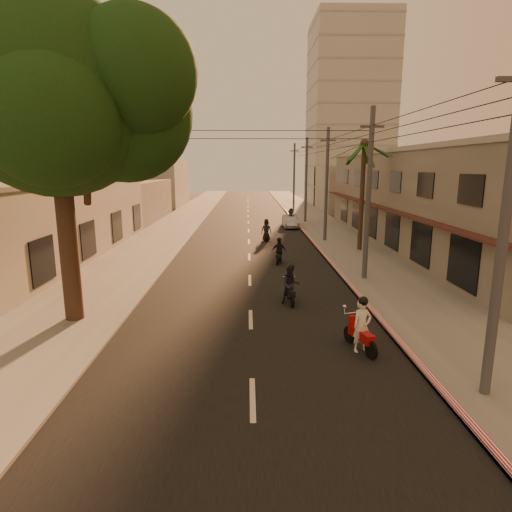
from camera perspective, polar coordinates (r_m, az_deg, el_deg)
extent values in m
plane|color=#383023|center=(15.52, -0.65, -11.05)|extent=(160.00, 160.00, 0.00)
cube|color=black|center=(34.81, -0.96, 1.92)|extent=(10.00, 140.00, 0.02)
cube|color=slate|center=(35.63, 11.20, 2.01)|extent=(5.00, 140.00, 0.12)
cube|color=slate|center=(35.58, -13.13, 1.91)|extent=(5.00, 140.00, 0.12)
cube|color=#B51321|center=(30.34, 8.76, 0.46)|extent=(0.20, 60.00, 0.20)
cube|color=gray|center=(35.33, 22.56, 6.87)|extent=(8.00, 34.00, 7.00)
cube|color=#A5A095|center=(35.25, 23.04, 12.78)|extent=(8.20, 34.20, 0.30)
cube|color=#47221C|center=(33.87, 15.79, 6.47)|extent=(0.80, 34.00, 0.12)
cube|color=#A5A095|center=(31.71, -27.20, 4.17)|extent=(8.00, 24.00, 5.00)
cube|color=gray|center=(31.52, -27.65, 8.85)|extent=(8.20, 24.20, 0.20)
cube|color=#B7B5B2|center=(72.55, 12.28, 17.95)|extent=(12.00, 12.00, 28.00)
cylinder|color=black|center=(17.94, -23.71, 1.10)|extent=(0.70, 0.70, 6.00)
cylinder|color=black|center=(17.76, -21.61, 10.93)|extent=(1.22, 2.17, 3.04)
cylinder|color=black|center=(17.65, -26.80, 11.14)|extent=(1.31, 1.49, 2.73)
sphere|color=black|center=(17.85, -25.26, 18.71)|extent=(7.20, 7.20, 7.20)
sphere|color=black|center=(18.01, -17.05, 17.62)|extent=(5.20, 5.20, 5.20)
sphere|color=black|center=(19.28, -29.29, 16.85)|extent=(4.80, 4.80, 4.80)
sphere|color=black|center=(15.86, -25.60, 16.39)|extent=(4.60, 4.60, 4.60)
sphere|color=black|center=(16.56, -15.94, 22.44)|extent=(4.40, 4.40, 4.40)
sphere|color=black|center=(19.85, -19.18, 21.59)|extent=(4.40, 4.40, 4.40)
cylinder|color=black|center=(31.43, 13.92, 7.46)|extent=(0.32, 0.32, 7.60)
sphere|color=black|center=(31.39, 14.28, 14.39)|extent=(0.60, 0.60, 0.60)
cylinder|color=#38383A|center=(12.17, 30.16, 2.96)|extent=(0.26, 0.26, 9.00)
cylinder|color=#38383A|center=(23.22, 14.76, 7.69)|extent=(0.26, 0.26, 9.00)
cube|color=#38383A|center=(23.24, 15.23, 16.32)|extent=(1.20, 0.12, 0.12)
cylinder|color=#38383A|center=(34.90, 9.38, 9.21)|extent=(0.26, 0.26, 9.00)
cube|color=#38383A|center=(34.92, 9.58, 14.95)|extent=(1.20, 0.12, 0.12)
cylinder|color=#38383A|center=(46.74, 6.70, 9.94)|extent=(0.26, 0.26, 9.00)
cube|color=#38383A|center=(46.75, 6.81, 14.22)|extent=(1.20, 0.12, 0.12)
cylinder|color=#38383A|center=(58.65, 5.10, 10.36)|extent=(0.26, 0.26, 9.00)
cube|color=#38383A|center=(58.66, 5.16, 13.78)|extent=(1.20, 0.12, 0.12)
cube|color=#A5A095|center=(61.02, 12.36, 8.78)|extent=(8.00, 14.00, 6.00)
cube|color=#A5A095|center=(50.39, -17.29, 7.00)|extent=(8.00, 14.00, 4.40)
cube|color=#A5A095|center=(67.77, -13.17, 9.45)|extent=(8.00, 14.00, 7.00)
cylinder|color=black|center=(15.47, 12.34, -10.21)|extent=(0.28, 0.61, 0.60)
cylinder|color=black|center=(14.43, 15.11, -12.02)|extent=(0.28, 0.61, 0.60)
cube|color=#A00C0D|center=(14.77, 13.89, -10.16)|extent=(0.64, 1.22, 0.32)
cube|color=#A00C0D|center=(15.13, 12.83, -8.91)|extent=(0.34, 0.20, 0.64)
cylinder|color=silver|center=(15.11, 12.64, -7.41)|extent=(0.58, 0.21, 0.04)
imported|color=silver|center=(14.66, 13.95, -9.03)|extent=(0.90, 0.81, 1.80)
sphere|color=black|center=(14.38, 14.12, -5.86)|extent=(0.32, 0.32, 0.32)
sphere|color=silver|center=(14.86, 11.73, -6.61)|extent=(0.13, 0.13, 0.13)
sphere|color=silver|center=(15.16, 13.71, -6.33)|extent=(0.13, 0.13, 0.13)
cylinder|color=black|center=(19.99, 4.34, -4.88)|extent=(0.12, 0.58, 0.58)
cylinder|color=black|center=(18.77, 4.85, -6.02)|extent=(0.12, 0.58, 0.58)
cube|color=black|center=(19.22, 4.63, -4.71)|extent=(0.33, 1.14, 0.31)
cube|color=black|center=(19.67, 4.43, -3.85)|extent=(0.31, 0.11, 0.62)
cylinder|color=silver|center=(19.69, 4.40, -2.74)|extent=(0.57, 0.06, 0.04)
imported|color=black|center=(19.14, 4.65, -3.85)|extent=(0.89, 0.72, 1.73)
sphere|color=black|center=(18.93, 4.69, -1.48)|extent=(0.31, 0.31, 0.31)
cylinder|color=black|center=(27.73, 3.23, -0.15)|extent=(0.20, 0.54, 0.53)
cylinder|color=black|center=(26.59, 2.92, -0.67)|extent=(0.20, 0.54, 0.53)
cube|color=black|center=(27.04, 3.06, 0.09)|extent=(0.46, 1.07, 0.28)
cube|color=black|center=(27.47, 3.19, 0.57)|extent=(0.30, 0.15, 0.57)
cylinder|color=silver|center=(27.51, 3.23, 1.29)|extent=(0.52, 0.14, 0.04)
imported|color=black|center=(26.98, 3.07, 0.65)|extent=(1.08, 0.74, 1.58)
sphere|color=black|center=(26.85, 3.09, 2.21)|extent=(0.28, 0.28, 0.28)
cylinder|color=black|center=(35.91, 1.36, 2.68)|extent=(0.12, 0.58, 0.58)
cylinder|color=black|center=(34.64, 1.40, 2.34)|extent=(0.12, 0.58, 0.58)
cube|color=black|center=(35.15, 1.38, 2.94)|extent=(0.32, 1.14, 0.31)
cube|color=black|center=(35.64, 1.37, 3.32)|extent=(0.31, 0.11, 0.62)
cylinder|color=silver|center=(35.71, 1.36, 3.92)|extent=(0.57, 0.05, 0.04)
imported|color=black|center=(35.11, 1.38, 3.42)|extent=(0.88, 0.59, 1.74)
sphere|color=black|center=(34.99, 1.39, 4.75)|extent=(0.31, 0.31, 0.31)
cylinder|color=black|center=(43.45, 5.00, 4.28)|extent=(0.37, 0.61, 0.62)
cylinder|color=black|center=(42.15, 4.38, 4.05)|extent=(0.37, 0.61, 0.62)
cube|color=black|center=(42.68, 4.66, 4.56)|extent=(0.80, 1.24, 0.33)
cube|color=black|center=(43.18, 4.91, 4.86)|extent=(0.35, 0.24, 0.67)
cylinder|color=silver|center=(43.26, 4.98, 5.39)|extent=(0.57, 0.30, 0.04)
imported|color=black|center=(42.64, 4.67, 4.99)|extent=(1.74, 1.62, 1.87)
sphere|color=black|center=(42.54, 4.69, 6.17)|extent=(0.33, 0.33, 0.33)
imported|color=#A1A2A9|center=(42.91, 4.58, 4.66)|extent=(1.47, 4.01, 1.31)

